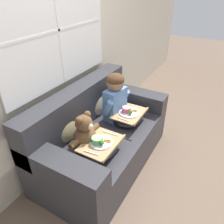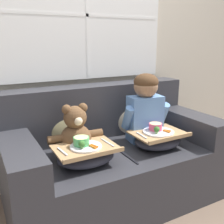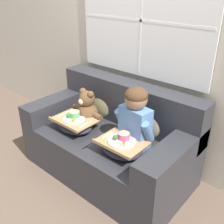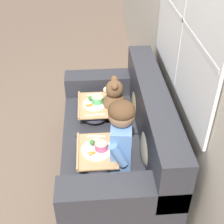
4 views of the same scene
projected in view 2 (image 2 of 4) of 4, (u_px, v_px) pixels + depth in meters
The scene contains 9 objects.
ground_plane at pixel (115, 198), 2.17m from camera, with size 14.00×14.00×0.00m, color brown.
wall_back_with_window at pixel (85, 35), 2.27m from camera, with size 8.00×0.08×2.60m.
couch at pixel (111, 158), 2.13m from camera, with size 1.65×0.88×0.90m.
throw_pillow_behind_child at pixel (130, 114), 2.36m from camera, with size 0.36×0.17×0.37m.
throw_pillow_behind_teddy at pixel (66, 124), 2.08m from camera, with size 0.33×0.16×0.34m.
child_figure at pixel (145, 104), 2.13m from camera, with size 0.41×0.21×0.56m.
teddy_bear at pixel (76, 133), 1.89m from camera, with size 0.41×0.29×0.38m.
lap_tray_child at pixel (158, 139), 2.04m from camera, with size 0.40×0.31×0.19m.
lap_tray_teddy at pixel (86, 155), 1.76m from camera, with size 0.42×0.30×0.19m.
Camera 2 is at (-0.92, -1.66, 1.26)m, focal length 42.00 mm.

